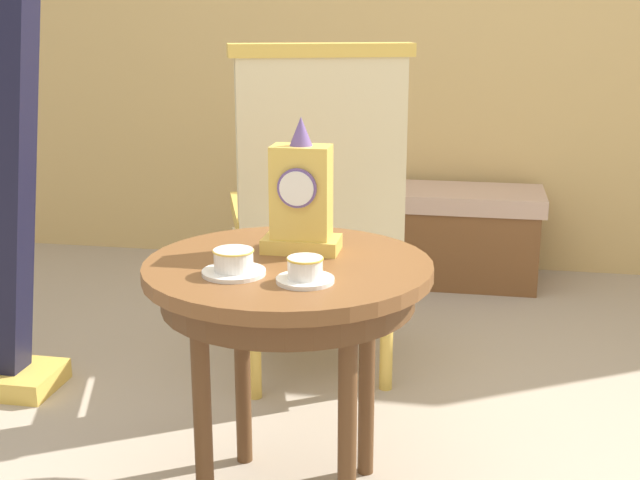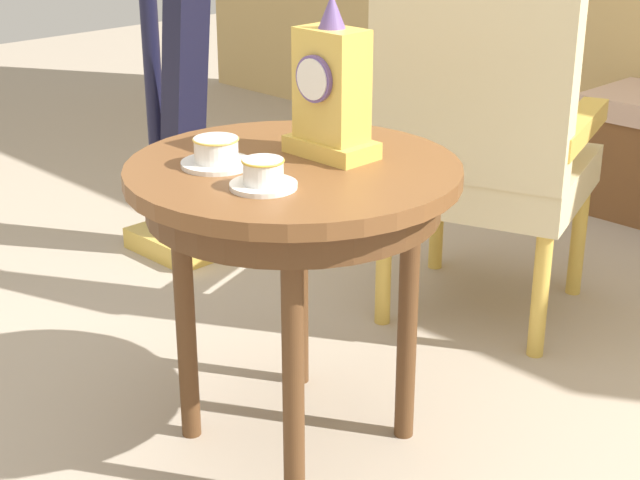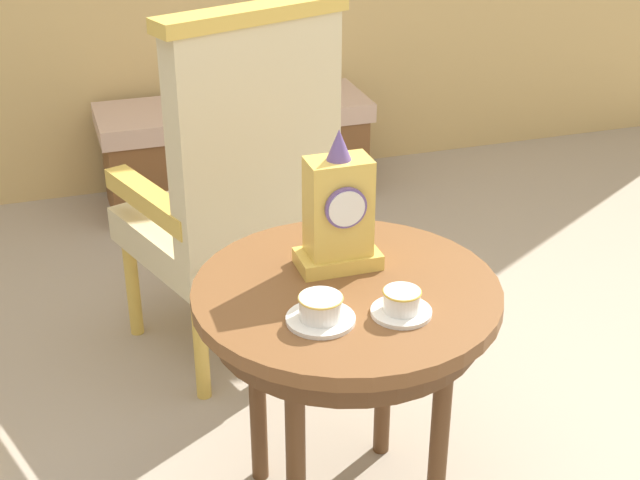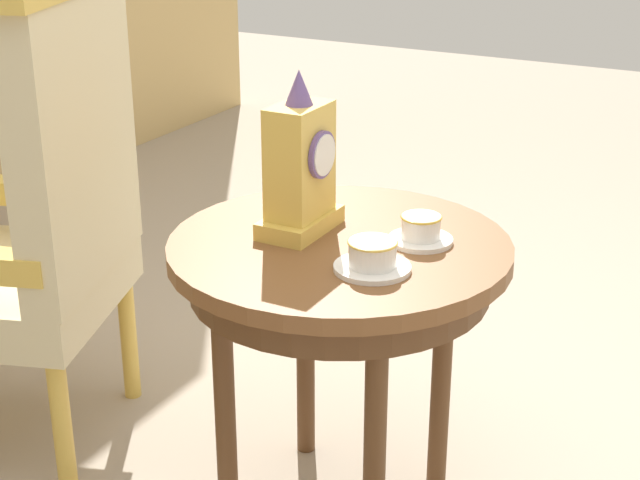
# 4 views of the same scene
# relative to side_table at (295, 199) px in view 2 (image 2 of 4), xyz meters

# --- Properties ---
(ground_plane) EXTENTS (10.00, 10.00, 0.00)m
(ground_plane) POSITION_rel_side_table_xyz_m (0.03, -0.00, -0.57)
(ground_plane) COLOR tan
(side_table) EXTENTS (0.70, 0.70, 0.65)m
(side_table) POSITION_rel_side_table_xyz_m (0.00, 0.00, 0.00)
(side_table) COLOR brown
(side_table) RESTS_ON ground
(teacup_left) EXTENTS (0.15, 0.15, 0.06)m
(teacup_left) POSITION_rel_side_table_xyz_m (-0.10, -0.12, 0.11)
(teacup_left) COLOR white
(teacup_left) RESTS_ON side_table
(teacup_right) EXTENTS (0.13, 0.13, 0.06)m
(teacup_right) POSITION_rel_side_table_xyz_m (0.07, -0.15, 0.10)
(teacup_right) COLOR white
(teacup_right) RESTS_ON side_table
(mantel_clock) EXTENTS (0.19, 0.11, 0.34)m
(mantel_clock) POSITION_rel_side_table_xyz_m (0.01, 0.09, 0.21)
(mantel_clock) COLOR gold
(mantel_clock) RESTS_ON side_table
(armchair) EXTENTS (0.68, 0.68, 1.14)m
(armchair) POSITION_rel_side_table_xyz_m (-0.08, 0.75, 0.02)
(armchair) COLOR beige
(armchair) RESTS_ON ground
(harp) EXTENTS (0.40, 0.24, 1.86)m
(harp) POSITION_rel_side_table_xyz_m (-1.04, 0.48, 0.18)
(harp) COLOR gold
(harp) RESTS_ON ground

